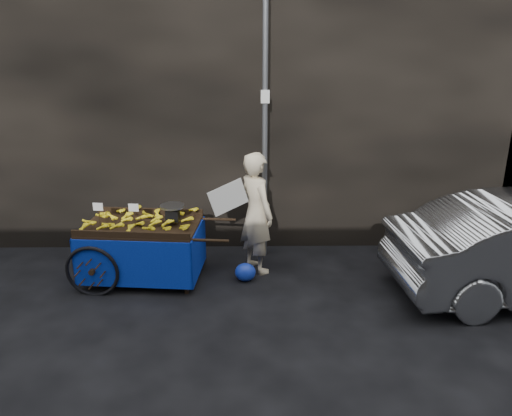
{
  "coord_description": "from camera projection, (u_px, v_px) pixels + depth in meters",
  "views": [
    {
      "loc": [
        0.08,
        -5.75,
        3.21
      ],
      "look_at": [
        0.16,
        0.5,
        1.03
      ],
      "focal_mm": 35.0,
      "sensor_mm": 36.0,
      "label": 1
    }
  ],
  "objects": [
    {
      "name": "vendor",
      "position": [
        256.0,
        213.0,
        6.93
      ],
      "size": [
        1.0,
        0.75,
        1.73
      ],
      "rotation": [
        0.0,
        0.0,
        2.18
      ],
      "color": "beige",
      "rests_on": "ground"
    },
    {
      "name": "banana_cart",
      "position": [
        138.0,
        231.0,
        6.72
      ],
      "size": [
        2.19,
        1.18,
        1.15
      ],
      "rotation": [
        0.0,
        0.0,
        -0.09
      ],
      "color": "black",
      "rests_on": "ground"
    },
    {
      "name": "plastic_bag",
      "position": [
        245.0,
        272.0,
        6.83
      ],
      "size": [
        0.29,
        0.23,
        0.26
      ],
      "primitive_type": "ellipsoid",
      "color": "#1731B3",
      "rests_on": "ground"
    },
    {
      "name": "building_wall",
      "position": [
        268.0,
        81.0,
        8.12
      ],
      "size": [
        13.5,
        2.0,
        5.0
      ],
      "color": "black",
      "rests_on": "ground"
    },
    {
      "name": "ground",
      "position": [
        244.0,
        296.0,
        6.48
      ],
      "size": [
        80.0,
        80.0,
        0.0
      ],
      "primitive_type": "plane",
      "color": "black",
      "rests_on": "ground"
    },
    {
      "name": "street_pole",
      "position": [
        265.0,
        124.0,
        7.05
      ],
      "size": [
        0.12,
        0.1,
        4.0
      ],
      "color": "slate",
      "rests_on": "ground"
    }
  ]
}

